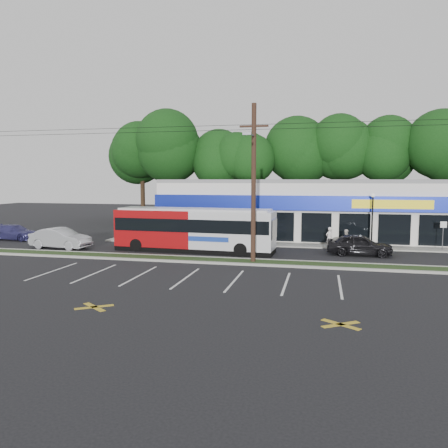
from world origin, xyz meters
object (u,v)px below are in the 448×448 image
Objects in this scene: utility_pole at (251,178)px; pedestrian_b at (346,240)px; pedestrian_a at (329,238)px; car_blue at (14,232)px; lamp_post at (372,214)px; metrobus at (194,229)px; sign_post at (443,231)px; car_silver at (61,238)px; car_dark at (360,245)px.

pedestrian_b is at bearing 46.53° from utility_pole.
car_blue is at bearing -35.83° from pedestrian_a.
lamp_post reaches higher than metrobus.
metrobus is 17.50m from car_blue.
sign_post is (5.00, -0.23, -1.12)m from lamp_post.
lamp_post is at bearing 177.42° from sign_post.
car_dark is at bearing -78.46° from car_silver.
car_dark is 2.12m from pedestrian_b.
sign_post is 28.84m from car_silver.
car_blue is at bearing 164.61° from utility_pole.
lamp_post is at bearing -70.83° from car_silver.
utility_pole is 11.76× the size of lamp_post.
pedestrian_b is at bearing 17.94° from metrobus.
lamp_post reaches higher than car_dark.
metrobus is at bearing -167.20° from sign_post.
utility_pole reaches higher than metrobus.
pedestrian_a is at bearing -177.36° from sign_post.
pedestrian_a is at bearing -42.48° from pedestrian_b.
utility_pole is 11.67m from lamp_post.
car_silver is 3.02× the size of pedestrian_b.
utility_pole is 30.13× the size of pedestrian_a.
sign_post is at bearing 144.27° from pedestrian_a.
metrobus is 2.70× the size of car_dark.
utility_pole is at bearing -101.18° from car_blue.
car_dark is at bearing -109.10° from lamp_post.
car_silver is at bearing -169.86° from sign_post.
sign_post reaches higher than pedestrian_a.
car_blue is 2.78× the size of pedestrian_a.
lamp_post is (8.17, 7.87, -2.74)m from utility_pole.
lamp_post is 0.92× the size of car_blue.
pedestrian_a is (-3.18, -0.60, -1.84)m from lamp_post.
metrobus is 11.37m from pedestrian_b.
sign_post is at bearing -2.58° from lamp_post.
utility_pole reaches higher than car_dark.
sign_post is 1.40× the size of pedestrian_b.
car_silver is at bearing 0.94° from pedestrian_b.
lamp_post is 0.95× the size of car_dark.
lamp_post reaches higher than pedestrian_b.
car_silver is (-28.38, -5.07, -0.76)m from sign_post.
pedestrian_b is (10.94, 2.93, -0.90)m from metrobus.
lamp_post is at bearing -17.61° from car_dark.
pedestrian_a is at bearing 55.53° from utility_pole.
pedestrian_b is (6.17, 6.51, -4.62)m from utility_pole.
utility_pole is at bearing -149.85° from sign_post.
pedestrian_b is (1.18, -0.76, -0.03)m from pedestrian_a.
utility_pole is 15.71m from sign_post.
car_dark is 3.38m from pedestrian_a.
sign_post reaches higher than car_silver.
utility_pole is at bearing 124.55° from car_dark.
car_blue is (-6.85, 3.50, -0.12)m from car_silver.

